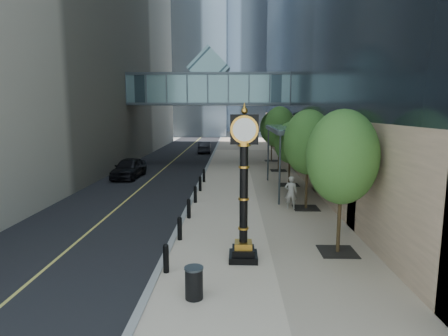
{
  "coord_description": "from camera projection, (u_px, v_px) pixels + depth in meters",
  "views": [
    {
      "loc": [
        -0.43,
        -10.9,
        5.51
      ],
      "look_at": [
        -0.9,
        6.79,
        2.74
      ],
      "focal_mm": 30.0,
      "sensor_mm": 36.0,
      "label": 1
    }
  ],
  "objects": [
    {
      "name": "ground",
      "position": [
        247.0,
        289.0,
        11.61
      ],
      "size": [
        320.0,
        320.0,
        0.0
      ],
      "primitive_type": "plane",
      "color": "gray",
      "rests_on": "ground"
    },
    {
      "name": "entrance_canopy",
      "position": [
        293.0,
        130.0,
        24.69
      ],
      "size": [
        3.0,
        8.0,
        4.38
      ],
      "color": "#383F44",
      "rests_on": "ground"
    },
    {
      "name": "road",
      "position": [
        186.0,
        150.0,
        51.29
      ],
      "size": [
        8.0,
        180.0,
        0.02
      ],
      "primitive_type": "cube",
      "color": "black",
      "rests_on": "ground"
    },
    {
      "name": "distant_tower_c",
      "position": [
        218.0,
        28.0,
        125.24
      ],
      "size": [
        22.0,
        22.0,
        65.0
      ],
      "primitive_type": "cube",
      "color": "#A9BED4",
      "rests_on": "ground"
    },
    {
      "name": "pedestrian",
      "position": [
        291.0,
        192.0,
        20.62
      ],
      "size": [
        0.74,
        0.55,
        1.85
      ],
      "primitive_type": "imported",
      "rotation": [
        0.0,
        0.0,
        2.97
      ],
      "color": "#A29E95",
      "rests_on": "sidewalk"
    },
    {
      "name": "trash_bin",
      "position": [
        194.0,
        284.0,
        10.84
      ],
      "size": [
        0.63,
        0.63,
        0.9
      ],
      "primitive_type": "cylinder",
      "rotation": [
        0.0,
        0.0,
        -0.24
      ],
      "color": "black",
      "rests_on": "sidewalk"
    },
    {
      "name": "sidewalk",
      "position": [
        244.0,
        150.0,
        51.08
      ],
      "size": [
        8.0,
        180.0,
        0.06
      ],
      "primitive_type": "cube",
      "color": "#BFAB93",
      "rests_on": "ground"
    },
    {
      "name": "street_clock",
      "position": [
        244.0,
        196.0,
        13.35
      ],
      "size": [
        1.04,
        1.04,
        5.52
      ],
      "rotation": [
        0.0,
        0.0,
        -0.01
      ],
      "color": "black",
      "rests_on": "sidewalk"
    },
    {
      "name": "car_far",
      "position": [
        205.0,
        147.0,
        47.84
      ],
      "size": [
        1.75,
        4.44,
        1.44
      ],
      "primitive_type": "imported",
      "rotation": [
        0.0,
        0.0,
        3.19
      ],
      "color": "black",
      "rests_on": "road"
    },
    {
      "name": "skywalk",
      "position": [
        209.0,
        88.0,
        38.14
      ],
      "size": [
        17.0,
        4.2,
        5.8
      ],
      "color": "slate",
      "rests_on": "ground"
    },
    {
      "name": "street_trees",
      "position": [
        291.0,
        135.0,
        26.57
      ],
      "size": [
        2.79,
        28.6,
        5.74
      ],
      "color": "black",
      "rests_on": "sidewalk"
    },
    {
      "name": "car_near",
      "position": [
        129.0,
        168.0,
        30.28
      ],
      "size": [
        2.15,
        4.87,
        1.63
      ],
      "primitive_type": "imported",
      "rotation": [
        0.0,
        0.0,
        -0.05
      ],
      "color": "black",
      "rests_on": "road"
    },
    {
      "name": "curb",
      "position": [
        215.0,
        150.0,
        51.18
      ],
      "size": [
        0.25,
        180.0,
        0.07
      ],
      "primitive_type": "cube",
      "color": "gray",
      "rests_on": "ground"
    },
    {
      "name": "bollard_row",
      "position": [
        192.0,
        202.0,
        20.49
      ],
      "size": [
        0.2,
        16.2,
        0.9
      ],
      "color": "black",
      "rests_on": "sidewalk"
    }
  ]
}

